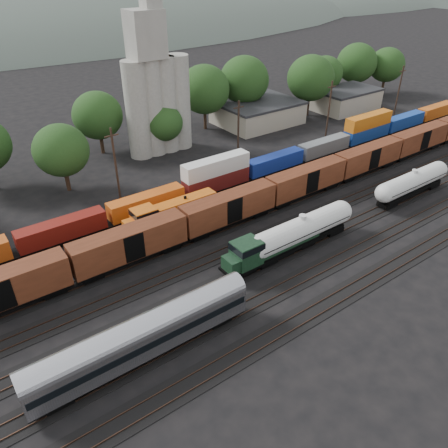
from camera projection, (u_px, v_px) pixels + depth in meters
ground at (265, 236)px, 61.68m from camera, size 600.00×600.00×0.00m
tracks at (265, 235)px, 61.66m from camera, size 180.00×33.20×0.20m
green_locomotive at (271, 246)px, 55.24m from camera, size 16.17×2.85×4.28m
tank_car_a at (301, 230)px, 57.67m from camera, size 18.35×3.28×4.81m
tank_car_b at (412, 182)px, 70.10m from camera, size 17.29×3.10×4.53m
passenger_coach at (143, 336)px, 41.24m from camera, size 22.67×2.80×5.15m
orange_locomotive at (170, 213)px, 62.58m from camera, size 15.96×2.66×3.99m
boxcar_string at (229, 208)px, 62.14m from camera, size 138.20×2.90×4.20m
container_wall at (153, 198)px, 65.93m from camera, size 160.68×2.60×5.80m
grain_silo at (157, 95)px, 82.16m from camera, size 13.40×5.00×29.00m
industrial_sheds at (177, 137)px, 87.90m from camera, size 119.38×17.26×5.10m
tree_band at (161, 107)px, 85.92m from camera, size 166.13×22.36×14.53m
utility_poles at (182, 147)px, 73.55m from camera, size 122.20×0.36×12.00m
distant_hills at (13, 60)px, 263.38m from camera, size 860.00×286.00×130.00m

